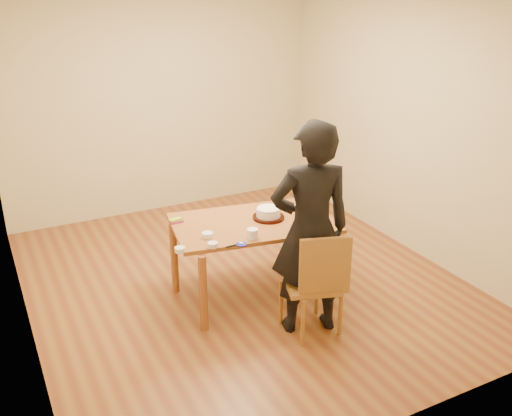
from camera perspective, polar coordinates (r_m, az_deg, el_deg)
name	(u,v)px	position (r m, az deg, el deg)	size (l,w,h in m)	color
room_shell	(225,143)	(5.56, -3.11, 6.54)	(4.00, 4.50, 2.70)	brown
dining_table	(254,223)	(5.26, -0.25, -1.53)	(1.47, 0.87, 0.04)	brown
dining_chair	(311,283)	(4.86, 5.53, -7.51)	(0.43, 0.43, 0.04)	brown
cake_plate	(268,217)	(5.32, 1.25, -0.93)	(0.30, 0.30, 0.02)	#AD1D0B
cake	(268,213)	(5.30, 1.26, -0.46)	(0.22, 0.22, 0.07)	white
frosting_dome	(269,208)	(5.28, 1.26, 0.02)	(0.22, 0.22, 0.03)	white
frosting_tub	(253,234)	(4.91, -0.35, -2.58)	(0.10, 0.10, 0.09)	white
frosting_lid	(241,244)	(4.81, -1.47, -3.64)	(0.09, 0.09, 0.01)	#1B21B2
frosting_dollop	(241,243)	(4.81, -1.47, -3.50)	(0.04, 0.04, 0.02)	white
ramekin_green	(213,245)	(4.77, -4.35, -3.70)	(0.09, 0.09, 0.04)	white
ramekin_yellow	(207,235)	(4.95, -4.88, -2.72)	(0.09, 0.09, 0.04)	white
ramekin_multi	(180,250)	(4.72, -7.63, -4.15)	(0.09, 0.09, 0.04)	white
candy_box_pink	(176,222)	(5.28, -7.98, -1.35)	(0.13, 0.06, 0.02)	#C72E63
candy_box_green	(175,220)	(5.27, -8.06, -1.16)	(0.12, 0.06, 0.02)	green
spatula	(235,245)	(4.80, -2.12, -3.71)	(0.17, 0.02, 0.01)	black
person	(310,230)	(4.67, 5.45, -2.21)	(0.67, 0.44, 1.85)	black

